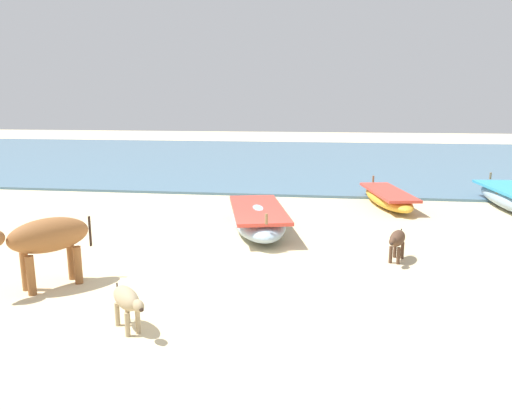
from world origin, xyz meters
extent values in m
plane|color=beige|center=(0.00, 0.00, 0.00)|extent=(80.00, 80.00, 0.00)
cube|color=slate|center=(0.00, 17.01, 0.04)|extent=(60.00, 20.00, 0.08)
cylinder|color=olive|center=(6.21, 7.83, 0.65)|extent=(0.06, 0.06, 0.20)
ellipsoid|color=#8CA5B7|center=(-0.14, 2.98, 0.27)|extent=(1.87, 3.43, 0.55)
cube|color=#CC3F33|center=(-0.14, 2.98, 0.51)|extent=(1.75, 3.05, 0.07)
cube|color=olive|center=(-0.08, 2.74, 0.42)|extent=(0.95, 0.35, 0.04)
cylinder|color=olive|center=(0.22, 1.52, 0.65)|extent=(0.06, 0.06, 0.20)
ellipsoid|color=gold|center=(3.04, 6.14, 0.21)|extent=(1.44, 3.29, 0.42)
cube|color=#CC3F33|center=(3.04, 6.14, 0.39)|extent=(1.35, 2.91, 0.07)
cube|color=olive|center=(2.99, 6.37, 0.33)|extent=(0.75, 0.25, 0.04)
cylinder|color=olive|center=(2.77, 7.58, 0.52)|extent=(0.06, 0.06, 0.20)
ellipsoid|color=brown|center=(-2.83, -0.69, 0.83)|extent=(1.15, 1.23, 0.53)
cylinder|color=brown|center=(-2.96, -1.05, 0.30)|extent=(0.12, 0.12, 0.60)
cylinder|color=brown|center=(-3.16, -0.88, 0.30)|extent=(0.12, 0.12, 0.60)
cylinder|color=brown|center=(-2.51, -0.51, 0.30)|extent=(0.12, 0.12, 0.60)
cylinder|color=brown|center=(-2.71, -0.34, 0.30)|extent=(0.12, 0.12, 0.60)
cylinder|color=#2D2119|center=(-2.42, -0.21, 0.77)|extent=(0.04, 0.04, 0.49)
ellipsoid|color=tan|center=(-1.12, -1.90, 0.42)|extent=(0.60, 0.61, 0.27)
ellipsoid|color=tan|center=(-0.84, -2.20, 0.46)|extent=(0.23, 0.23, 0.14)
sphere|color=#2D2119|center=(-0.78, -2.27, 0.45)|extent=(0.08, 0.08, 0.06)
cylinder|color=tan|center=(-0.95, -1.99, 0.15)|extent=(0.06, 0.06, 0.31)
cylinder|color=tan|center=(-1.05, -2.08, 0.15)|extent=(0.06, 0.06, 0.31)
cylinder|color=tan|center=(-1.19, -1.73, 0.15)|extent=(0.06, 0.06, 0.31)
cylinder|color=tan|center=(-1.29, -1.82, 0.15)|extent=(0.06, 0.06, 0.31)
cylinder|color=#2D2119|center=(-1.34, -1.67, 0.39)|extent=(0.02, 0.02, 0.25)
ellipsoid|color=#4C3323|center=(2.61, 1.33, 0.42)|extent=(0.44, 0.66, 0.27)
ellipsoid|color=#4C3323|center=(2.47, 0.95, 0.47)|extent=(0.18, 0.23, 0.15)
sphere|color=#2D2119|center=(2.44, 0.86, 0.45)|extent=(0.07, 0.07, 0.06)
cylinder|color=#4C3323|center=(2.61, 1.14, 0.15)|extent=(0.06, 0.06, 0.31)
cylinder|color=#4C3323|center=(2.48, 1.19, 0.15)|extent=(0.06, 0.06, 0.31)
cylinder|color=#4C3323|center=(2.73, 1.48, 0.15)|extent=(0.06, 0.06, 0.31)
cylinder|color=#4C3323|center=(2.60, 1.52, 0.15)|extent=(0.06, 0.06, 0.31)
cylinder|color=#2D2119|center=(2.71, 1.64, 0.39)|extent=(0.02, 0.02, 0.25)
camera|label=1|loc=(1.26, -7.21, 2.79)|focal=33.76mm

